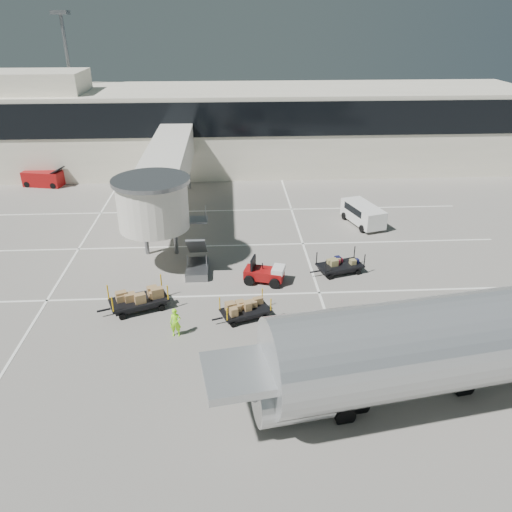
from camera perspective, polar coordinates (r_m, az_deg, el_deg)
The scene contains 12 objects.
ground at distance 28.00m, azimuth -4.32°, elevation -6.66°, with size 140.00×140.00×0.00m, color gray.
lane_markings at distance 36.21m, azimuth -5.19°, elevation 1.38°, with size 40.00×30.00×0.02m.
terminal at distance 54.60m, azimuth -4.45°, elevation 14.49°, with size 64.00×12.11×15.20m.
jet_bridge at distance 37.70m, azimuth -10.43°, elevation 9.03°, with size 5.70×20.40×6.03m.
baggage_tug at distance 30.83m, azimuth 1.05°, elevation -2.01°, with size 2.66×2.12×1.59m.
suitcase_cart at distance 32.38m, azimuth 9.60°, elevation -1.11°, with size 3.58×2.16×1.38m.
box_cart_near at distance 27.37m, azimuth -1.31°, elevation -6.14°, with size 3.28×2.11×1.27m.
box_cart_far at distance 28.89m, azimuth -13.36°, elevation -4.83°, with size 3.92×2.61×1.52m.
ground_worker at distance 26.14m, azimuth -9.19°, elevation -7.53°, with size 0.58×0.38×1.59m, color #92FB1A.
minivan at distance 40.09m, azimuth 12.05°, elevation 4.89°, with size 2.82×4.51×1.59m.
belt_loader at distance 52.43m, azimuth -23.13°, elevation 8.14°, with size 4.09×2.23×1.87m.
aircraft at distance 22.92m, azimuth 23.77°, elevation -8.74°, with size 20.23×6.58×5.09m.
Camera 1 is at (0.79, -23.51, 15.19)m, focal length 35.00 mm.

